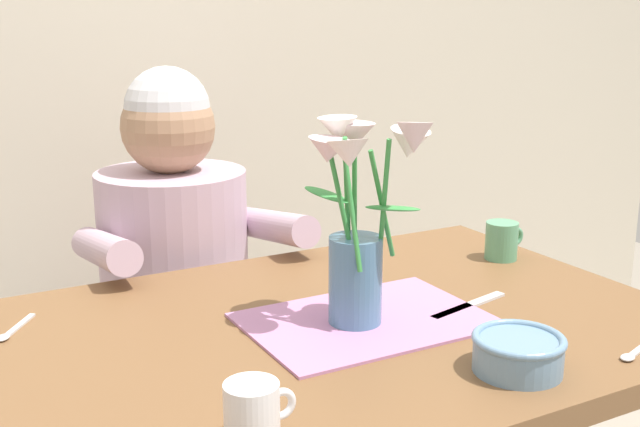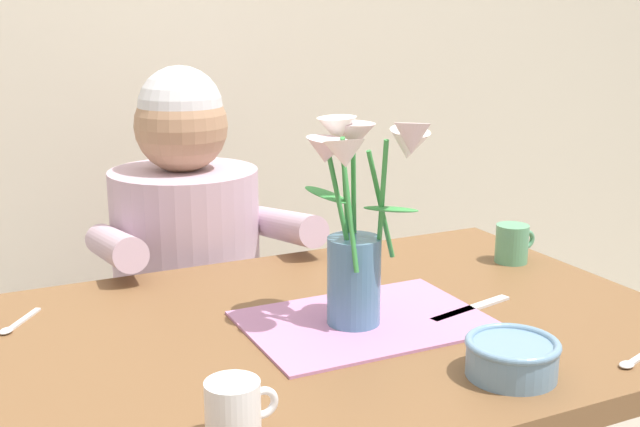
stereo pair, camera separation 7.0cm
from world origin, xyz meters
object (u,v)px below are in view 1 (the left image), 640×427
(seated_person, at_px, (178,312))
(flower_vase, at_px, (360,214))
(coffee_cup, at_px, (502,240))
(ceramic_bowl, at_px, (518,352))
(dinner_knife, at_px, (469,306))
(tea_cup, at_px, (253,414))

(seated_person, bearing_deg, flower_vase, -80.21)
(coffee_cup, bearing_deg, ceramic_bowl, -129.08)
(ceramic_bowl, relative_size, coffee_cup, 1.46)
(ceramic_bowl, bearing_deg, coffee_cup, 50.92)
(seated_person, bearing_deg, coffee_cup, -39.75)
(flower_vase, xyz_separation_m, ceramic_bowl, (0.11, -0.26, -0.16))
(dinner_knife, bearing_deg, ceramic_bowl, -126.38)
(flower_vase, height_order, ceramic_bowl, flower_vase)
(seated_person, relative_size, coffee_cup, 12.20)
(dinner_knife, height_order, coffee_cup, coffee_cup)
(flower_vase, bearing_deg, tea_cup, -139.67)
(ceramic_bowl, relative_size, tea_cup, 1.46)
(ceramic_bowl, xyz_separation_m, dinner_knife, (0.10, 0.24, -0.03))
(ceramic_bowl, height_order, tea_cup, tea_cup)
(flower_vase, bearing_deg, ceramic_bowl, -67.60)
(flower_vase, distance_m, coffee_cup, 0.51)
(ceramic_bowl, height_order, coffee_cup, coffee_cup)
(dinner_knife, distance_m, tea_cup, 0.57)
(tea_cup, bearing_deg, dinner_knife, 24.30)
(seated_person, height_order, ceramic_bowl, seated_person)
(seated_person, distance_m, coffee_cup, 0.77)
(dinner_knife, xyz_separation_m, coffee_cup, (0.24, 0.19, 0.04))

